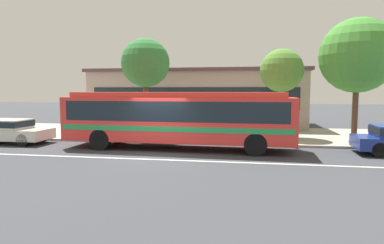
% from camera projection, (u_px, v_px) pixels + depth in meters
% --- Properties ---
extents(ground_plane, '(120.00, 120.00, 0.00)m').
position_uv_depth(ground_plane, '(155.00, 156.00, 14.52)').
color(ground_plane, '#393B41').
extents(sidewalk_slab, '(60.00, 8.00, 0.12)m').
position_uv_depth(sidewalk_slab, '(186.00, 133.00, 21.56)').
color(sidewalk_slab, '#A59F91').
rests_on(sidewalk_slab, ground_plane).
extents(lane_stripe_center, '(56.00, 0.16, 0.01)m').
position_uv_depth(lane_stripe_center, '(150.00, 159.00, 13.73)').
color(lane_stripe_center, silver).
rests_on(lane_stripe_center, ground_plane).
extents(transit_bus, '(11.07, 2.81, 2.74)m').
position_uv_depth(transit_bus, '(178.00, 116.00, 16.06)').
color(transit_bus, red).
rests_on(transit_bus, ground_plane).
extents(sedan_behind_bus, '(4.46, 1.87, 1.29)m').
position_uv_depth(sedan_behind_bus, '(7.00, 130.00, 17.87)').
color(sedan_behind_bus, silver).
rests_on(sedan_behind_bus, ground_plane).
extents(pedestrian_waiting_near_sign, '(0.37, 0.37, 1.65)m').
position_uv_depth(pedestrian_waiting_near_sign, '(144.00, 120.00, 19.93)').
color(pedestrian_waiting_near_sign, '#766C56').
rests_on(pedestrian_waiting_near_sign, sidewalk_slab).
extents(pedestrian_walking_along_curb, '(0.48, 0.48, 1.73)m').
position_uv_depth(pedestrian_walking_along_curb, '(146.00, 119.00, 19.93)').
color(pedestrian_walking_along_curb, '#2B2C37').
rests_on(pedestrian_walking_along_curb, sidewalk_slab).
extents(pedestrian_standing_by_tree, '(0.43, 0.43, 1.62)m').
position_uv_depth(pedestrian_standing_by_tree, '(286.00, 122.00, 18.51)').
color(pedestrian_standing_by_tree, '#25264B').
rests_on(pedestrian_standing_by_tree, sidewalk_slab).
extents(bus_stop_sign, '(0.10, 0.44, 2.53)m').
position_uv_depth(bus_stop_sign, '(280.00, 112.00, 17.19)').
color(bus_stop_sign, gray).
rests_on(bus_stop_sign, sidewalk_slab).
extents(street_tree_near_stop, '(2.94, 2.94, 5.85)m').
position_uv_depth(street_tree_near_stop, '(145.00, 63.00, 20.25)').
color(street_tree_near_stop, brown).
rests_on(street_tree_near_stop, sidewalk_slab).
extents(street_tree_mid_block, '(2.48, 2.48, 5.10)m').
position_uv_depth(street_tree_mid_block, '(282.00, 71.00, 19.23)').
color(street_tree_mid_block, brown).
rests_on(street_tree_mid_block, sidewalk_slab).
extents(street_tree_far_end, '(4.07, 4.07, 6.64)m').
position_uv_depth(street_tree_far_end, '(357.00, 56.00, 18.20)').
color(street_tree_far_end, brown).
rests_on(street_tree_far_end, sidewalk_slab).
extents(station_building, '(16.27, 8.48, 4.42)m').
position_uv_depth(station_building, '(200.00, 98.00, 27.36)').
color(station_building, '#AD968C').
rests_on(station_building, ground_plane).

